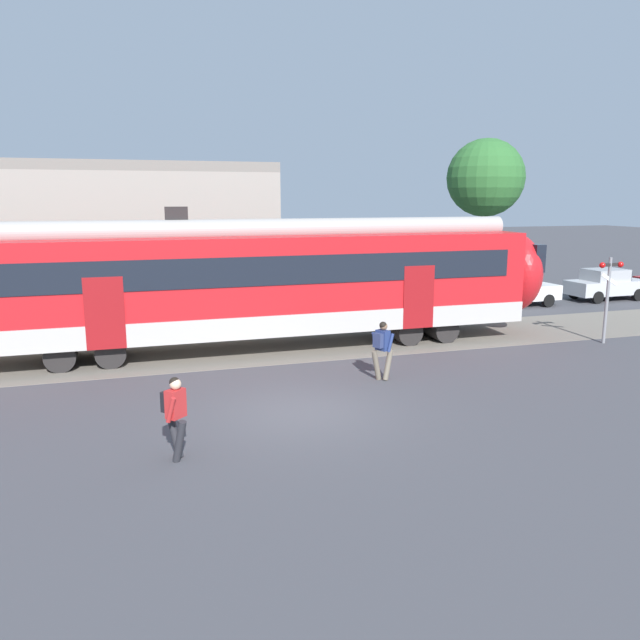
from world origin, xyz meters
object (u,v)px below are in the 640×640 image
(pedestrian_navy, at_px, (382,346))
(crossing_signal, at_px, (609,286))
(parked_car_silver, at_px, (606,284))
(pedestrian_red, at_px, (175,411))
(parked_car_white, at_px, (515,289))

(pedestrian_navy, xyz_separation_m, crossing_signal, (9.18, 1.82, 1.02))
(pedestrian_navy, xyz_separation_m, parked_car_silver, (16.06, 9.50, -0.21))
(pedestrian_red, bearing_deg, crossing_signal, 20.32)
(parked_car_white, height_order, parked_car_silver, same)
(parked_car_silver, relative_size, crossing_signal, 1.35)
(pedestrian_red, relative_size, pedestrian_navy, 1.00)
(parked_car_white, bearing_deg, pedestrian_red, -141.79)
(parked_car_white, distance_m, crossing_signal, 7.73)
(crossing_signal, bearing_deg, pedestrian_red, -159.68)
(pedestrian_red, bearing_deg, parked_car_silver, 31.13)
(pedestrian_red, height_order, parked_car_silver, pedestrian_red)
(parked_car_white, relative_size, parked_car_silver, 1.00)
(pedestrian_navy, distance_m, parked_car_silver, 18.66)
(pedestrian_navy, height_order, parked_car_white, pedestrian_navy)
(parked_car_white, bearing_deg, crossing_signal, -101.42)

